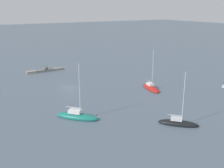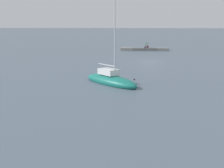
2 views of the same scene
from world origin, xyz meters
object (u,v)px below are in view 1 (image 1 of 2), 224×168
person_seated_maroon_left (47,68)px  umbrella_open_green (46,66)px  sailboat_black_mid (178,123)px  sailboat_teal_far (77,116)px  person_seated_grey_right (46,69)px  sailboat_red_outer (151,88)px

person_seated_maroon_left → umbrella_open_green: 0.90m
sailboat_black_mid → sailboat_teal_far: size_ratio=0.92×
person_seated_grey_right → sailboat_red_outer: 35.11m
umbrella_open_green → sailboat_teal_far: size_ratio=0.12×
person_seated_grey_right → umbrella_open_green: size_ratio=0.58×
umbrella_open_green → sailboat_red_outer: bearing=117.6°
umbrella_open_green → sailboat_red_outer: sailboat_red_outer is taller
umbrella_open_green → person_seated_maroon_left: bearing=151.3°
sailboat_teal_far → sailboat_red_outer: 23.46m
sailboat_teal_far → sailboat_red_outer: size_ratio=1.04×
umbrella_open_green → person_seated_grey_right: bearing=37.9°
person_seated_maroon_left → person_seated_grey_right: bearing=15.0°
person_seated_grey_right → sailboat_black_mid: (-7.93, 49.24, -0.56)m
sailboat_black_mid → sailboat_teal_far: 17.83m
person_seated_grey_right → sailboat_red_outer: sailboat_red_outer is taller
umbrella_open_green → sailboat_teal_far: (6.11, 38.12, -1.35)m
sailboat_teal_far → sailboat_red_outer: bearing=154.2°
sailboat_teal_far → sailboat_red_outer: sailboat_teal_far is taller
person_seated_maroon_left → sailboat_red_outer: sailboat_red_outer is taller
sailboat_black_mid → person_seated_maroon_left: bearing=-125.2°
person_seated_maroon_left → umbrella_open_green: (0.27, -0.15, 0.84)m
umbrella_open_green → sailboat_black_mid: bearing=98.8°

